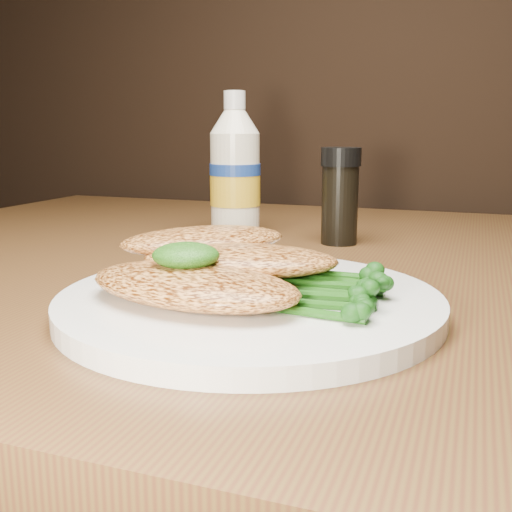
% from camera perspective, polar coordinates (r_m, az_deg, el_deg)
% --- Properties ---
extents(plate, '(0.27, 0.27, 0.01)m').
position_cam_1_polar(plate, '(0.44, -0.58, -4.37)').
color(plate, white).
rests_on(plate, dining_table).
extents(chicken_front, '(0.17, 0.11, 0.03)m').
position_cam_1_polar(chicken_front, '(0.41, -5.94, -2.72)').
color(chicken_front, '#DF9147').
rests_on(chicken_front, plate).
extents(chicken_mid, '(0.16, 0.10, 0.02)m').
position_cam_1_polar(chicken_mid, '(0.45, -1.53, -0.38)').
color(chicken_mid, '#DF9147').
rests_on(chicken_mid, plate).
extents(chicken_back, '(0.15, 0.14, 0.02)m').
position_cam_1_polar(chicken_back, '(0.49, -4.90, 1.49)').
color(chicken_back, '#DF9147').
rests_on(chicken_back, plate).
extents(pesto_front, '(0.05, 0.05, 0.02)m').
position_cam_1_polar(pesto_front, '(0.42, -6.58, 0.06)').
color(pesto_front, '#103207').
rests_on(pesto_front, chicken_front).
extents(broccolini_bundle, '(0.15, 0.13, 0.02)m').
position_cam_1_polar(broccolini_bundle, '(0.43, 4.84, -2.50)').
color(broccolini_bundle, '#194D11').
rests_on(broccolini_bundle, plate).
extents(mayo_bottle, '(0.07, 0.07, 0.17)m').
position_cam_1_polar(mayo_bottle, '(0.74, -1.97, 8.52)').
color(mayo_bottle, '#F3EBCE').
rests_on(mayo_bottle, dining_table).
extents(pepper_grinder, '(0.05, 0.05, 0.11)m').
position_cam_1_polar(pepper_grinder, '(0.69, 7.85, 5.55)').
color(pepper_grinder, black).
rests_on(pepper_grinder, dining_table).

